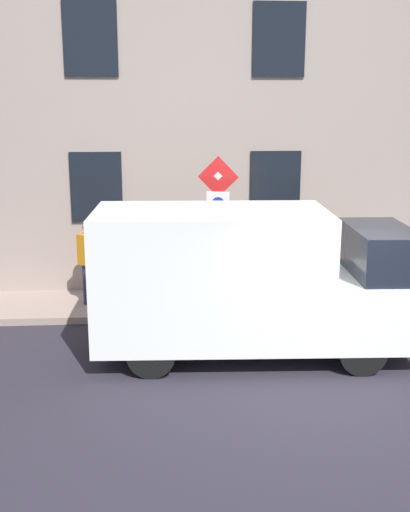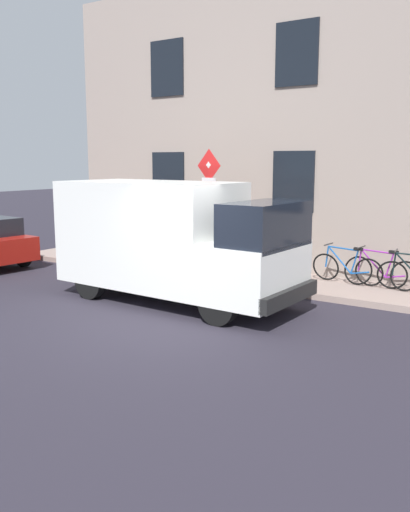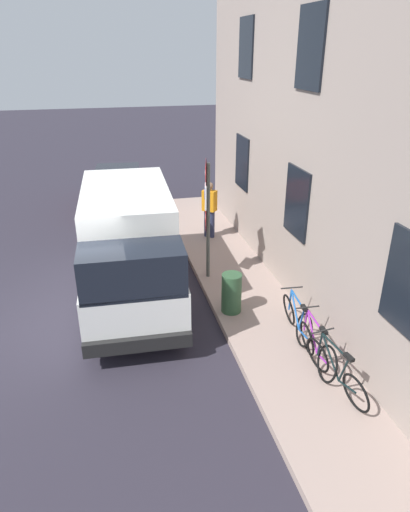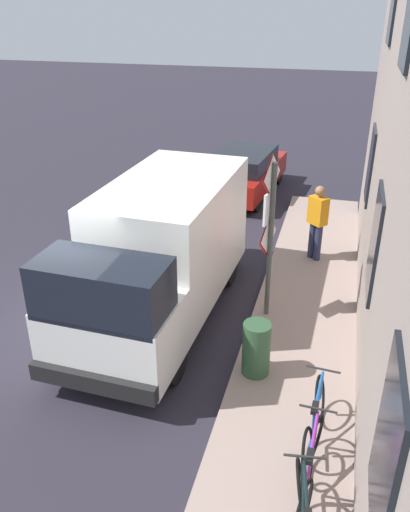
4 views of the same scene
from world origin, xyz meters
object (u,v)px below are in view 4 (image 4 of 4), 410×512
object	(u,v)px
sign_post_stacked	(269,220)
bicycle_purple	(309,468)
parked_hatchback	(243,171)
bicycle_blue	(315,422)
pedestrian	(317,220)
litter_bin	(256,349)
delivery_van	(161,251)

from	to	relation	value
sign_post_stacked	bicycle_purple	xyz separation A→B (m)	(1.14, -3.81, -1.51)
sign_post_stacked	parked_hatchback	distance (m)	7.15
bicycle_blue	pedestrian	world-z (taller)	pedestrian
bicycle_blue	bicycle_purple	bearing A→B (deg)	-175.85
parked_hatchback	litter_bin	distance (m)	8.78
parked_hatchback	bicycle_blue	size ratio (longest dim) A/B	2.42
parked_hatchback	pedestrian	xyz separation A→B (m)	(2.48, -4.23, 0.34)
sign_post_stacked	bicycle_purple	distance (m)	4.26
delivery_van	litter_bin	distance (m)	2.62
sign_post_stacked	pedestrian	size ratio (longest dim) A/B	1.71
sign_post_stacked	delivery_van	bearing A→B (deg)	-170.78
bicycle_blue	litter_bin	distance (m)	1.61
delivery_van	pedestrian	xyz separation A→B (m)	(2.62, 2.89, -0.26)
delivery_van	bicycle_blue	bearing A→B (deg)	50.65
bicycle_purple	pedestrian	xyz separation A→B (m)	(-0.42, 6.39, 0.56)
sign_post_stacked	litter_bin	xyz separation A→B (m)	(0.15, -1.76, -1.44)
parked_hatchback	sign_post_stacked	bearing A→B (deg)	-159.80
sign_post_stacked	bicycle_blue	xyz separation A→B (m)	(1.14, -3.03, -1.51)
delivery_van	bicycle_blue	world-z (taller)	delivery_van
bicycle_blue	parked_hatchback	bearing A→B (deg)	20.61
sign_post_stacked	bicycle_blue	size ratio (longest dim) A/B	1.72
sign_post_stacked	litter_bin	bearing A→B (deg)	-85.25
bicycle_purple	pedestrian	bearing A→B (deg)	6.43
sign_post_stacked	parked_hatchback	bearing A→B (deg)	104.50
parked_hatchback	litter_bin	world-z (taller)	parked_hatchback
pedestrian	litter_bin	xyz separation A→B (m)	(-0.58, -4.34, -0.48)
parked_hatchback	bicycle_blue	world-z (taller)	parked_hatchback
litter_bin	sign_post_stacked	bearing A→B (deg)	94.75
sign_post_stacked	delivery_van	xyz separation A→B (m)	(-1.90, -0.31, -0.69)
bicycle_purple	litter_bin	xyz separation A→B (m)	(-1.00, 2.05, 0.08)
bicycle_blue	litter_bin	xyz separation A→B (m)	(-1.00, 1.27, 0.08)
parked_hatchback	delivery_van	bearing A→B (deg)	-175.42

